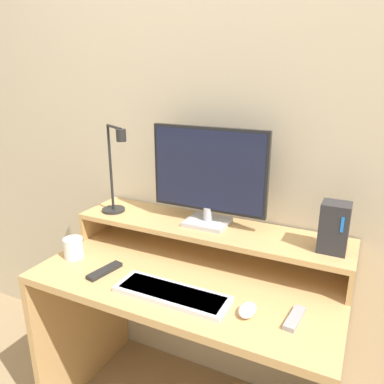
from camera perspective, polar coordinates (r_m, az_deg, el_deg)
wall_back at (r=1.63m, az=5.03°, el=8.95°), size 6.00×0.05×2.50m
desk at (r=1.62m, az=-0.40°, el=-19.02°), size 1.17×0.62×0.75m
monitor_shelf at (r=1.59m, az=2.41°, el=-5.82°), size 1.17×0.27×0.13m
monitor at (r=1.53m, az=2.51°, el=2.58°), size 0.50×0.16×0.41m
desk_lamp at (r=1.69m, az=-11.66°, el=2.28°), size 0.19×0.14×0.40m
router_dock at (r=1.43m, az=20.85°, el=-5.06°), size 0.10×0.09×0.18m
keyboard at (r=1.36m, az=-3.11°, el=-15.22°), size 0.41×0.14×0.02m
mouse at (r=1.28m, az=8.46°, el=-17.34°), size 0.06×0.09×0.03m
remote_control at (r=1.54m, az=-13.17°, el=-11.61°), size 0.07×0.16×0.02m
remote_secondary at (r=1.29m, az=15.37°, el=-18.06°), size 0.05×0.13×0.02m
mug at (r=1.67m, az=-17.60°, el=-8.13°), size 0.08×0.08×0.09m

